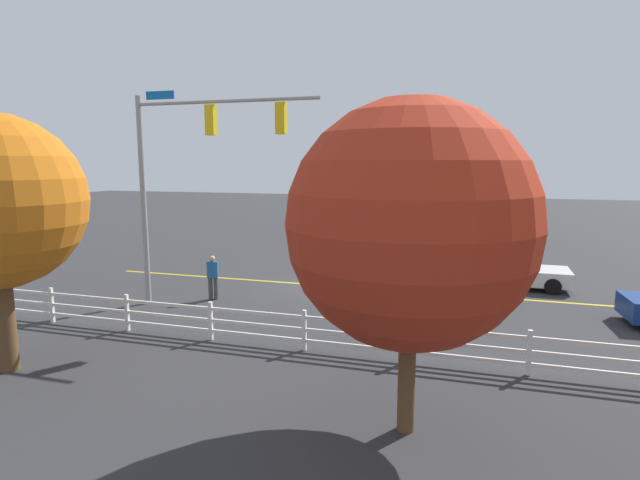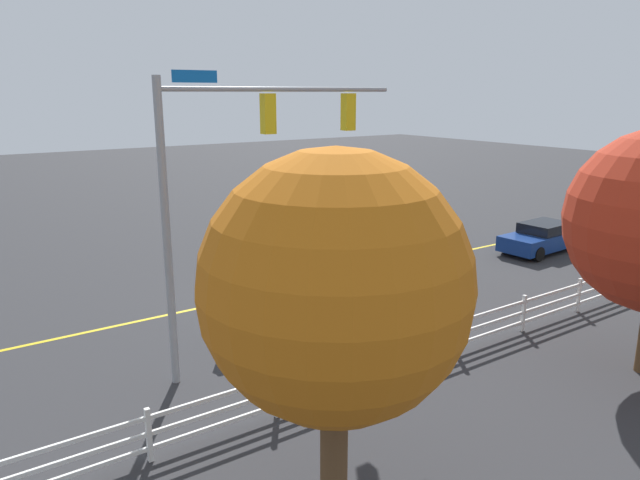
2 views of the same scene
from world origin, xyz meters
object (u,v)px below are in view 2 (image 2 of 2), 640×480
object	(u,v)px
car_2	(542,237)
pedestrian	(228,316)
car_0	(391,236)
tree_1	(335,287)
car_1	(287,256)

from	to	relation	value
car_2	pedestrian	distance (m)	16.40
car_0	tree_1	distance (m)	18.32
car_2	car_1	bearing A→B (deg)	-22.98
pedestrian	tree_1	distance (m)	8.31
car_2	tree_1	world-z (taller)	tree_1
car_1	tree_1	bearing A→B (deg)	-120.65
car_0	car_2	xyz separation A→B (m)	(-5.49, 4.15, 0.02)
car_0	pedestrian	bearing A→B (deg)	-152.26
car_0	tree_1	world-z (taller)	tree_1
car_0	car_1	xyz separation A→B (m)	(5.66, 0.11, -0.00)
pedestrian	tree_1	size ratio (longest dim) A/B	0.27
car_1	tree_1	distance (m)	14.95
car_1	car_2	size ratio (longest dim) A/B	1.04
car_0	tree_1	bearing A→B (deg)	-133.01
car_1	pedestrian	world-z (taller)	pedestrian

